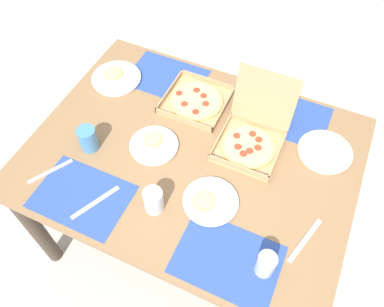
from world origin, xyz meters
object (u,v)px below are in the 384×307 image
object	(u,v)px
plate_middle	(116,78)
cup_spare	(275,107)
cup_clear_left	(153,200)
plate_far_right	(210,201)
plate_near_left	(325,152)
cup_red	(266,264)
plate_near_right	(154,145)
cup_dark	(88,139)
pizza_box_corner_left	(196,101)
pizza_box_edge_far	(252,136)

from	to	relation	value
plate_middle	cup_spare	xyz separation A→B (m)	(0.75, 0.10, 0.04)
cup_clear_left	cup_spare	size ratio (longest dim) A/B	1.12
plate_far_right	plate_middle	bearing A→B (deg)	147.44
plate_near_left	cup_red	distance (m)	0.58
plate_near_right	plate_middle	size ratio (longest dim) A/B	0.87
plate_middle	cup_dark	xyz separation A→B (m)	(0.11, -0.39, 0.04)
pizza_box_corner_left	cup_clear_left	xyz separation A→B (m)	(0.08, -0.55, 0.04)
pizza_box_edge_far	plate_near_right	bearing A→B (deg)	-152.75
pizza_box_corner_left	plate_middle	xyz separation A→B (m)	(-0.41, -0.02, -0.00)
plate_middle	cup_dark	bearing A→B (deg)	-74.12
plate_middle	pizza_box_corner_left	bearing A→B (deg)	3.04
cup_spare	plate_near_right	bearing A→B (deg)	-136.27
plate_middle	cup_red	xyz separation A→B (m)	(0.94, -0.59, 0.04)
pizza_box_edge_far	pizza_box_corner_left	bearing A→B (deg)	159.22
pizza_box_corner_left	plate_near_right	world-z (taller)	pizza_box_corner_left
pizza_box_edge_far	cup_dark	distance (m)	0.67
pizza_box_corner_left	plate_middle	bearing A→B (deg)	-176.96
plate_near_right	cup_dark	bearing A→B (deg)	-155.17
pizza_box_corner_left	cup_red	distance (m)	0.81
pizza_box_corner_left	cup_spare	bearing A→B (deg)	13.28
plate_near_right	pizza_box_corner_left	bearing A→B (deg)	78.97
plate_middle	cup_spare	bearing A→B (deg)	7.74
plate_far_right	cup_clear_left	bearing A→B (deg)	-150.13
plate_middle	plate_far_right	world-z (taller)	same
plate_near_right	cup_spare	bearing A→B (deg)	43.73
pizza_box_edge_far	pizza_box_corner_left	distance (m)	0.33
pizza_box_corner_left	cup_dark	xyz separation A→B (m)	(-0.30, -0.41, 0.04)
plate_near_right	cup_dark	size ratio (longest dim) A/B	1.90
pizza_box_edge_far	plate_near_left	world-z (taller)	pizza_box_edge_far
pizza_box_edge_far	cup_clear_left	distance (m)	0.49
pizza_box_edge_far	plate_near_left	bearing A→B (deg)	14.54
cup_clear_left	cup_spare	world-z (taller)	cup_clear_left
cup_clear_left	cup_red	world-z (taller)	cup_clear_left
plate_far_right	plate_near_right	bearing A→B (deg)	155.07
plate_middle	plate_near_left	bearing A→B (deg)	-0.93
plate_near_right	cup_red	size ratio (longest dim) A/B	1.98
pizza_box_edge_far	plate_far_right	bearing A→B (deg)	-97.65
cup_red	pizza_box_corner_left	bearing A→B (deg)	130.77
cup_clear_left	cup_spare	xyz separation A→B (m)	(0.26, 0.63, -0.01)
pizza_box_corner_left	cup_red	bearing A→B (deg)	-49.23
plate_near_right	plate_near_left	world-z (taller)	plate_near_right
plate_near_right	cup_red	xyz separation A→B (m)	(0.59, -0.31, 0.04)
pizza_box_corner_left	pizza_box_edge_far	bearing A→B (deg)	-20.78
plate_near_left	cup_clear_left	xyz separation A→B (m)	(-0.52, -0.52, 0.04)
plate_middle	plate_far_right	xyz separation A→B (m)	(0.67, -0.43, 0.00)
plate_middle	cup_clear_left	size ratio (longest dim) A/B	2.24
plate_far_right	cup_clear_left	xyz separation A→B (m)	(-0.18, -0.10, 0.04)
pizza_box_edge_far	cup_clear_left	bearing A→B (deg)	-117.32
pizza_box_corner_left	cup_spare	world-z (taller)	cup_spare
plate_far_right	cup_dark	distance (m)	0.56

